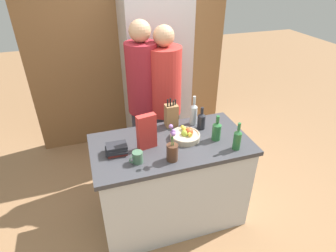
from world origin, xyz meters
TOP-DOWN VIEW (x-y plane):
  - ground_plane at (0.00, 0.00)m, footprint 14.00×14.00m
  - kitchen_island at (0.00, 0.00)m, footprint 1.41×0.74m
  - back_wall_wood at (0.00, 1.70)m, footprint 2.61×0.12m
  - refrigerator at (0.23, 1.34)m, footprint 0.77×0.62m
  - fruit_bowl at (0.14, 0.02)m, footprint 0.27×0.27m
  - knife_block at (0.09, 0.28)m, footprint 0.12×0.10m
  - flower_vase at (-0.07, -0.23)m, footprint 0.09×0.09m
  - cereal_box at (-0.22, 0.00)m, footprint 0.17×0.09m
  - coffee_mug at (-0.34, -0.18)m, footprint 0.12×0.09m
  - book_stack at (-0.48, -0.01)m, footprint 0.19×0.15m
  - bottle_oil at (0.50, -0.25)m, footprint 0.07×0.07m
  - bottle_vinegar at (0.31, 0.25)m, footprint 0.07×0.07m
  - bottle_wine at (0.40, -0.07)m, footprint 0.08×0.08m
  - bottle_water at (0.35, 0.14)m, footprint 0.07×0.07m
  - person_at_sink at (-0.08, 0.72)m, footprint 0.33×0.33m
  - person_in_blue at (0.14, 0.66)m, footprint 0.36×0.36m

SIDE VIEW (x-z plane):
  - ground_plane at x=0.00m, z-range 0.00..0.00m
  - kitchen_island at x=0.00m, z-range 0.00..0.91m
  - fruit_bowl at x=0.14m, z-range 0.89..1.00m
  - book_stack at x=-0.48m, z-range 0.91..0.99m
  - coffee_mug at x=-0.34m, z-range 0.91..1.01m
  - bottle_water at x=0.35m, z-range 0.88..1.11m
  - refrigerator at x=0.23m, z-range 0.00..2.00m
  - bottle_wine at x=0.40m, z-range 0.88..1.12m
  - person_in_blue at x=0.14m, z-range 0.11..1.89m
  - flower_vase at x=-0.07m, z-range 0.84..1.17m
  - bottle_oil at x=0.50m, z-range 0.88..1.14m
  - knife_block at x=0.09m, z-range 0.87..1.17m
  - bottle_vinegar at x=0.31m, z-range 0.88..1.17m
  - person_at_sink at x=-0.08m, z-range 0.13..1.96m
  - cereal_box at x=-0.22m, z-range 0.91..1.22m
  - back_wall_wood at x=0.00m, z-range 0.00..2.60m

